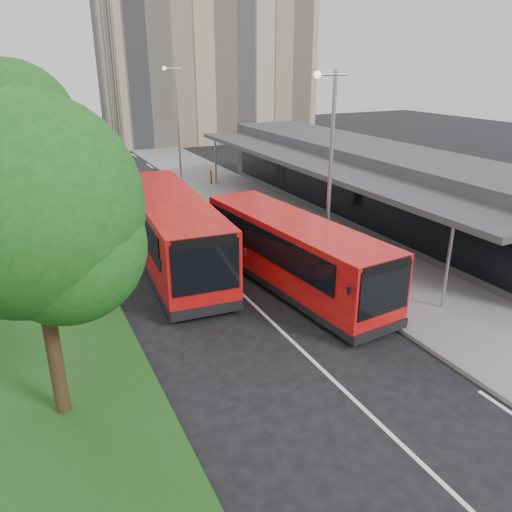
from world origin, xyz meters
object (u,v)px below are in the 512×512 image
Objects in this scene: tree_near at (31,221)px; tree_mid at (13,134)px; lamp_post_near at (329,161)px; bus_main at (293,254)px; car_near at (107,142)px; bus_second at (171,231)px; bollard at (211,177)px; litter_bin at (264,208)px; tree_far at (8,111)px; lamp_post_far at (177,115)px; car_far at (75,138)px.

tree_mid reaches higher than tree_near.
lamp_post_near reaches higher than bus_main.
bus_main is 38.05m from car_near.
tree_near is at bearing -118.90° from bus_second.
tree_mid is 7.68m from bus_second.
bollard is (12.48, 21.84, -4.51)m from tree_near.
bus_main is 9.94× the size of litter_bin.
litter_bin is at bearing -42.73° from tree_far.
tree_mid reaches higher than lamp_post_near.
lamp_post_far reaches higher than tree_near.
bollard is at bearing 60.24° from tree_near.
litter_bin is (12.17, 12.75, -4.48)m from tree_near.
lamp_post_far is at bearing 65.96° from tree_near.
tree_mid is 12.00m from tree_far.
car_far is at bearing 135.04° from car_near.
lamp_post_near is 7.30m from bus_second.
lamp_post_near is 20.00m from lamp_post_far.
tree_near is at bearing -90.00° from tree_mid.
tree_mid is 8.97× the size of bollard.
bus_second reaches higher than car_near.
lamp_post_far is at bearing 49.32° from tree_mid.
tree_near reaches higher than bus_second.
tree_mid is 0.86× the size of bus_main.
car_near is (-3.67, 20.28, -0.03)m from bollard.
litter_bin is at bearing 46.33° from tree_near.
tree_mid is 2.44× the size of car_near.
bus_main is 2.50× the size of car_far.
bus_main is (9.07, 4.07, -3.71)m from tree_near.
lamp_post_near is at bearing -70.51° from car_near.
tree_far is 20.73m from car_near.
lamp_post_far is (11.13, 12.95, -0.84)m from tree_mid.
tree_far is 13.57m from bollard.
car_near is (8.81, 18.11, -4.90)m from tree_far.
tree_far is 1.07× the size of lamp_post_far.
tree_mid is 1.08× the size of lamp_post_near.
car_far is at bearing 96.64° from lamp_post_near.
lamp_post_near is (11.13, 4.95, -0.42)m from tree_near.
lamp_post_near is at bearing -94.59° from bollard.
car_far is at bearing 79.74° from tree_mid.
bollard is (12.48, 9.84, -4.93)m from tree_mid.
bus_main is at bearing 24.16° from tree_near.
lamp_post_far is 8.34× the size of bollard.
tree_near is at bearing -114.04° from lamp_post_far.
bollard is (12.48, -2.16, -4.87)m from tree_far.
bus_main reaches higher than litter_bin.
car_near is (-3.36, 29.36, -0.05)m from litter_bin.
tree_near is 12.19m from lamp_post_near.
car_far is (-5.90, 33.91, 0.01)m from litter_bin.
bus_main is (-2.05, -20.88, -3.29)m from lamp_post_far.
lamp_post_near is 1.00× the size of lamp_post_far.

